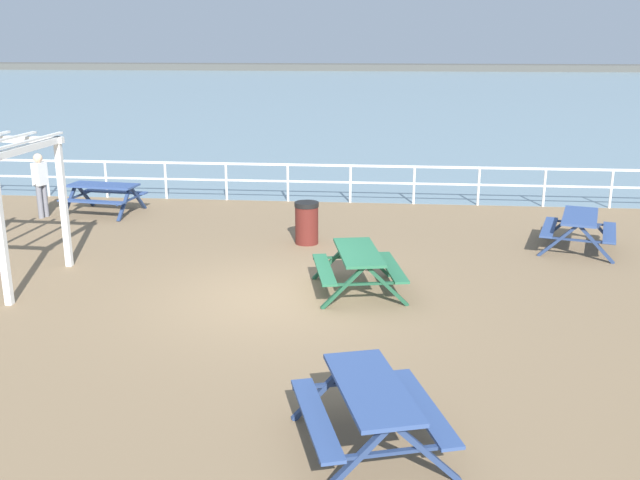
{
  "coord_description": "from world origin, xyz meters",
  "views": [
    {
      "loc": [
        1.92,
        -11.87,
        4.45
      ],
      "look_at": [
        0.68,
        0.97,
        0.8
      ],
      "focal_mm": 40.04,
      "sensor_mm": 36.0,
      "label": 1
    }
  ],
  "objects_px": {
    "picnic_table_seaward": "(103,192)",
    "picnic_table_near_right": "(579,224)",
    "picnic_table_mid_centre": "(358,261)",
    "litter_bin": "(307,223)",
    "visitor": "(40,181)",
    "picnic_table_corner": "(371,401)"
  },
  "relations": [
    {
      "from": "picnic_table_seaward",
      "to": "picnic_table_near_right",
      "type": "bearing_deg",
      "value": -3.67
    },
    {
      "from": "picnic_table_mid_centre",
      "to": "litter_bin",
      "type": "relative_size",
      "value": 2.17
    },
    {
      "from": "visitor",
      "to": "picnic_table_seaward",
      "type": "bearing_deg",
      "value": 39.33
    },
    {
      "from": "picnic_table_mid_centre",
      "to": "picnic_table_corner",
      "type": "relative_size",
      "value": 0.95
    },
    {
      "from": "picnic_table_near_right",
      "to": "visitor",
      "type": "distance_m",
      "value": 13.11
    },
    {
      "from": "picnic_table_seaward",
      "to": "litter_bin",
      "type": "height_order",
      "value": "litter_bin"
    },
    {
      "from": "picnic_table_seaward",
      "to": "visitor",
      "type": "xyz_separation_m",
      "value": [
        -1.4,
        -0.59,
        0.36
      ]
    },
    {
      "from": "picnic_table_mid_centre",
      "to": "visitor",
      "type": "xyz_separation_m",
      "value": [
        -8.34,
        4.85,
        0.36
      ]
    },
    {
      "from": "picnic_table_mid_centre",
      "to": "picnic_table_corner",
      "type": "bearing_deg",
      "value": 172.66
    },
    {
      "from": "picnic_table_corner",
      "to": "visitor",
      "type": "height_order",
      "value": "visitor"
    },
    {
      "from": "picnic_table_near_right",
      "to": "picnic_table_seaward",
      "type": "distance_m",
      "value": 11.82
    },
    {
      "from": "picnic_table_mid_centre",
      "to": "litter_bin",
      "type": "bearing_deg",
      "value": 11.37
    },
    {
      "from": "visitor",
      "to": "litter_bin",
      "type": "distance_m",
      "value": 7.28
    },
    {
      "from": "picnic_table_corner",
      "to": "picnic_table_seaward",
      "type": "bearing_deg",
      "value": 17.49
    },
    {
      "from": "picnic_table_seaward",
      "to": "visitor",
      "type": "bearing_deg",
      "value": -149.51
    },
    {
      "from": "visitor",
      "to": "picnic_table_mid_centre",
      "type": "bearing_deg",
      "value": -13.81
    },
    {
      "from": "visitor",
      "to": "picnic_table_corner",
      "type": "bearing_deg",
      "value": -32.59
    },
    {
      "from": "picnic_table_mid_centre",
      "to": "picnic_table_seaward",
      "type": "xyz_separation_m",
      "value": [
        -6.94,
        5.44,
        0.0
      ]
    },
    {
      "from": "visitor",
      "to": "litter_bin",
      "type": "height_order",
      "value": "visitor"
    },
    {
      "from": "picnic_table_near_right",
      "to": "picnic_table_corner",
      "type": "height_order",
      "value": "same"
    },
    {
      "from": "picnic_table_mid_centre",
      "to": "picnic_table_seaward",
      "type": "relative_size",
      "value": 1.04
    },
    {
      "from": "picnic_table_corner",
      "to": "visitor",
      "type": "bearing_deg",
      "value": 23.93
    }
  ]
}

